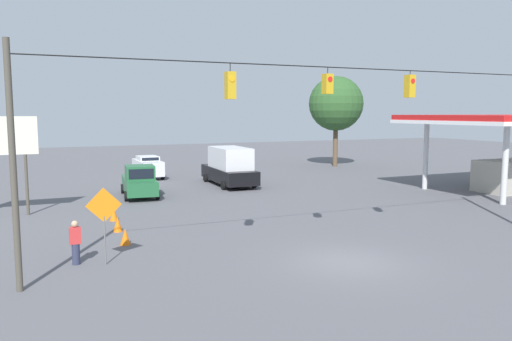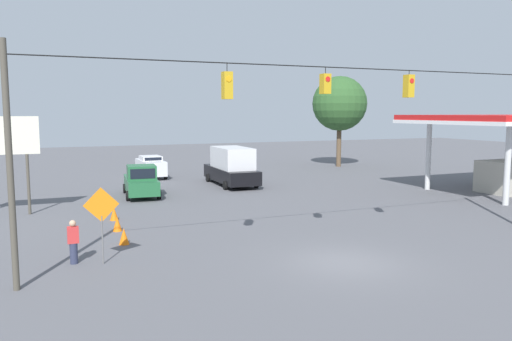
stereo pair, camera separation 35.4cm
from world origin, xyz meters
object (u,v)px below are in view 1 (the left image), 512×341
object	(u,v)px
tree_horizon_left	(336,104)
traffic_cone_second	(118,224)
pickup_truck_green_withflow_far	(139,182)
pedestrian	(75,243)
traffic_cone_nearest	(125,237)
traffic_cone_third	(114,214)
overhead_signal_span	(326,130)
work_zone_sign	(104,211)
box_truck_black_oncoming_deep	(229,166)
sedan_white_withflow_deep	(148,167)

from	to	relation	value
tree_horizon_left	traffic_cone_second	bearing A→B (deg)	38.90
traffic_cone_second	tree_horizon_left	size ratio (longest dim) A/B	0.08
pickup_truck_green_withflow_far	pedestrian	distance (m)	14.78
pedestrian	pickup_truck_green_withflow_far	bearing A→B (deg)	-109.59
traffic_cone_second	traffic_cone_nearest	bearing A→B (deg)	88.56
pickup_truck_green_withflow_far	tree_horizon_left	world-z (taller)	tree_horizon_left
traffic_cone_nearest	traffic_cone_third	size ratio (longest dim) A/B	1.00
overhead_signal_span	traffic_cone_second	world-z (taller)	overhead_signal_span
work_zone_sign	tree_horizon_left	bearing A→B (deg)	-136.04
box_truck_black_oncoming_deep	work_zone_sign	bearing A→B (deg)	56.36
sedan_white_withflow_deep	traffic_cone_nearest	bearing A→B (deg)	75.88
sedan_white_withflow_deep	traffic_cone_second	xyz separation A→B (m)	(5.25, 18.60, -0.63)
overhead_signal_span	traffic_cone_nearest	world-z (taller)	overhead_signal_span
tree_horizon_left	traffic_cone_third	bearing A→B (deg)	35.42
overhead_signal_span	work_zone_sign	distance (m)	8.89
pickup_truck_green_withflow_far	overhead_signal_span	bearing A→B (deg)	104.76
traffic_cone_nearest	traffic_cone_second	distance (m)	2.54
tree_horizon_left	sedan_white_withflow_deep	bearing A→B (deg)	4.13
overhead_signal_span	sedan_white_withflow_deep	xyz separation A→B (m)	(1.80, -25.39, -3.87)
box_truck_black_oncoming_deep	pickup_truck_green_withflow_far	size ratio (longest dim) A/B	1.35
traffic_cone_nearest	pedestrian	xyz separation A→B (m)	(2.10, 2.03, 0.47)
pickup_truck_green_withflow_far	traffic_cone_nearest	world-z (taller)	pickup_truck_green_withflow_far
pickup_truck_green_withflow_far	traffic_cone_nearest	xyz separation A→B (m)	(2.86, 11.89, -0.63)
overhead_signal_span	box_truck_black_oncoming_deep	bearing A→B (deg)	-99.25
traffic_cone_third	box_truck_black_oncoming_deep	bearing A→B (deg)	-136.54
traffic_cone_second	pedestrian	size ratio (longest dim) A/B	0.42
sedan_white_withflow_deep	pedestrian	size ratio (longest dim) A/B	2.80
box_truck_black_oncoming_deep	sedan_white_withflow_deep	bearing A→B (deg)	-54.09
traffic_cone_third	tree_horizon_left	world-z (taller)	tree_horizon_left
overhead_signal_span	tree_horizon_left	size ratio (longest dim) A/B	2.42
traffic_cone_third	work_zone_sign	size ratio (longest dim) A/B	0.24
traffic_cone_second	pedestrian	distance (m)	5.08
pickup_truck_green_withflow_far	tree_horizon_left	distance (m)	25.04
pickup_truck_green_withflow_far	tree_horizon_left	xyz separation A→B (m)	(-22.00, -10.66, 5.42)
box_truck_black_oncoming_deep	traffic_cone_second	bearing A→B (deg)	49.70
box_truck_black_oncoming_deep	traffic_cone_nearest	bearing A→B (deg)	54.88
overhead_signal_span	pickup_truck_green_withflow_far	bearing A→B (deg)	-75.24
pickup_truck_green_withflow_far	traffic_cone_second	xyz separation A→B (m)	(2.80, 9.35, -0.63)
sedan_white_withflow_deep	work_zone_sign	world-z (taller)	work_zone_sign
sedan_white_withflow_deep	traffic_cone_nearest	world-z (taller)	sedan_white_withflow_deep
box_truck_black_oncoming_deep	traffic_cone_third	distance (m)	13.72
traffic_cone_second	traffic_cone_third	world-z (taller)	same
overhead_signal_span	work_zone_sign	world-z (taller)	overhead_signal_span
sedan_white_withflow_deep	tree_horizon_left	size ratio (longest dim) A/B	0.50
work_zone_sign	pedestrian	xyz separation A→B (m)	(0.98, -0.46, -1.18)
box_truck_black_oncoming_deep	traffic_cone_nearest	xyz separation A→B (m)	(10.16, 14.45, -1.09)
traffic_cone_nearest	tree_horizon_left	world-z (taller)	tree_horizon_left
traffic_cone_third	pedestrian	xyz separation A→B (m)	(2.33, 7.07, 0.47)
box_truck_black_oncoming_deep	pickup_truck_green_withflow_far	distance (m)	7.75
overhead_signal_span	work_zone_sign	bearing A→B (deg)	-12.05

